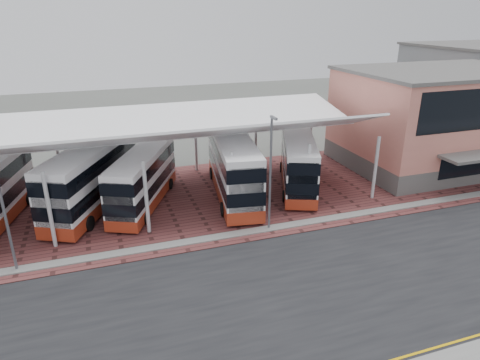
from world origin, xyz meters
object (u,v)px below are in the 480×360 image
Objects in this scene: bus_3 at (143,179)px; bus_4 at (233,167)px; bus_2 at (92,178)px; terminal at (441,118)px; bus_5 at (298,162)px.

bus_4 is at bearing 21.64° from bus_3.
bus_4 is (7.16, -0.44, 0.35)m from bus_3.
bus_2 is at bearing -166.81° from bus_3.
terminal reaches higher than bus_4.
bus_3 is at bearing -178.52° from terminal.
bus_4 is 1.13× the size of bus_5.
bus_5 is at bearing 23.21° from bus_3.
terminal reaches higher than bus_5.
bus_2 is at bearing -162.08° from bus_5.
bus_3 is 0.84× the size of bus_4.
terminal is 1.70× the size of bus_5.
bus_4 is at bearing 19.62° from bus_2.
terminal is 21.67m from bus_4.
bus_3 is 12.97m from bus_5.
bus_4 reaches higher than bus_3.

